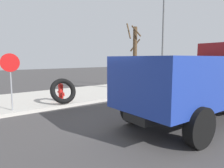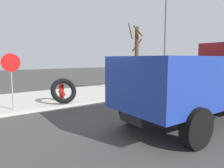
{
  "view_description": "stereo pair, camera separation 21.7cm",
  "coord_description": "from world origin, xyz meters",
  "px_view_note": "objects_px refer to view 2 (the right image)",
  "views": [
    {
      "loc": [
        -4.98,
        -4.8,
        2.34
      ],
      "look_at": [
        0.79,
        2.44,
        1.18
      ],
      "focal_mm": 32.86,
      "sensor_mm": 36.0,
      "label": 1
    },
    {
      "loc": [
        -4.81,
        -4.93,
        2.34
      ],
      "look_at": [
        0.79,
        2.44,
        1.18
      ],
      "focal_mm": 32.86,
      "sensor_mm": 36.0,
      "label": 2
    }
  ],
  "objects_px": {
    "stop_sign": "(11,71)",
    "street_light_pole": "(165,43)",
    "dump_truck_blue": "(207,78)",
    "loose_tire": "(64,91)",
    "bare_tree": "(136,57)",
    "fire_hydrant": "(62,92)"
  },
  "relations": [
    {
      "from": "loose_tire",
      "to": "bare_tree",
      "type": "xyz_separation_m",
      "value": [
        5.87,
        1.08,
        1.67
      ]
    },
    {
      "from": "fire_hydrant",
      "to": "dump_truck_blue",
      "type": "distance_m",
      "value": 6.79
    },
    {
      "from": "loose_tire",
      "to": "bare_tree",
      "type": "relative_size",
      "value": 0.27
    },
    {
      "from": "dump_truck_blue",
      "to": "street_light_pole",
      "type": "relative_size",
      "value": 1.08
    },
    {
      "from": "bare_tree",
      "to": "street_light_pole",
      "type": "bearing_deg",
      "value": -11.23
    },
    {
      "from": "stop_sign",
      "to": "street_light_pole",
      "type": "height_order",
      "value": "street_light_pole"
    },
    {
      "from": "loose_tire",
      "to": "street_light_pole",
      "type": "height_order",
      "value": "street_light_pole"
    },
    {
      "from": "fire_hydrant",
      "to": "stop_sign",
      "type": "bearing_deg",
      "value": -169.52
    },
    {
      "from": "stop_sign",
      "to": "street_light_pole",
      "type": "bearing_deg",
      "value": 2.5
    },
    {
      "from": "dump_truck_blue",
      "to": "street_light_pole",
      "type": "xyz_separation_m",
      "value": [
        4.97,
        5.94,
        1.81
      ]
    },
    {
      "from": "loose_tire",
      "to": "dump_truck_blue",
      "type": "height_order",
      "value": "dump_truck_blue"
    },
    {
      "from": "loose_tire",
      "to": "fire_hydrant",
      "type": "bearing_deg",
      "value": 76.0
    },
    {
      "from": "loose_tire",
      "to": "stop_sign",
      "type": "height_order",
      "value": "stop_sign"
    },
    {
      "from": "stop_sign",
      "to": "dump_truck_blue",
      "type": "xyz_separation_m",
      "value": [
        5.56,
        -5.48,
        -0.2
      ]
    },
    {
      "from": "stop_sign",
      "to": "dump_truck_blue",
      "type": "distance_m",
      "value": 7.81
    },
    {
      "from": "fire_hydrant",
      "to": "dump_truck_blue",
      "type": "relative_size",
      "value": 0.13
    },
    {
      "from": "dump_truck_blue",
      "to": "street_light_pole",
      "type": "height_order",
      "value": "street_light_pole"
    },
    {
      "from": "stop_sign",
      "to": "bare_tree",
      "type": "bearing_deg",
      "value": 6.59
    },
    {
      "from": "loose_tire",
      "to": "stop_sign",
      "type": "distance_m",
      "value": 2.48
    },
    {
      "from": "bare_tree",
      "to": "street_light_pole",
      "type": "height_order",
      "value": "street_light_pole"
    },
    {
      "from": "dump_truck_blue",
      "to": "bare_tree",
      "type": "distance_m",
      "value": 6.96
    },
    {
      "from": "fire_hydrant",
      "to": "loose_tire",
      "type": "distance_m",
      "value": 0.62
    }
  ]
}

